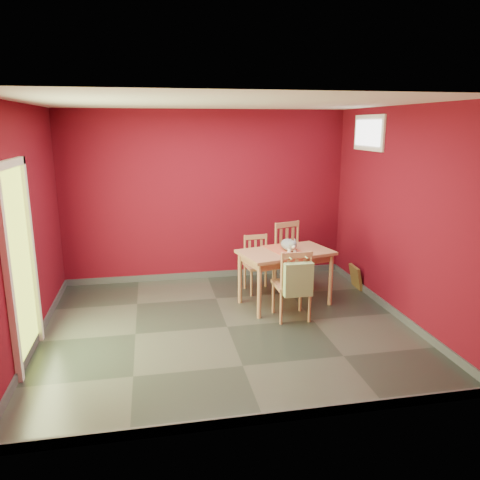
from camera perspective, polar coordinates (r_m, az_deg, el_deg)
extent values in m
plane|color=#2D342D|center=(5.96, -1.57, -10.52)|extent=(4.50, 4.50, 0.00)
plane|color=#5C0916|center=(7.49, -4.14, 5.30)|extent=(4.50, 0.00, 4.50)
plane|color=#5C0916|center=(3.64, 3.45, -3.88)|extent=(4.50, 0.00, 4.50)
plane|color=#5C0916|center=(5.64, -24.84, 1.23)|extent=(0.00, 4.00, 4.00)
plane|color=#5C0916|center=(6.30, 19.01, 2.96)|extent=(0.00, 4.00, 4.00)
plane|color=white|center=(5.43, -1.76, 16.39)|extent=(4.50, 4.50, 0.00)
cube|color=#3F4244|center=(7.78, -3.97, -4.22)|extent=(4.50, 0.02, 0.10)
cube|color=#3F4244|center=(4.23, 3.13, -20.84)|extent=(4.50, 0.02, 0.10)
cube|color=#3F4244|center=(6.03, -23.46, -10.90)|extent=(0.03, 4.00, 0.10)
cube|color=#3F4244|center=(6.65, 18.03, -8.12)|extent=(0.03, 4.00, 0.10)
cube|color=#B7D838|center=(5.34, -25.34, -3.09)|extent=(0.02, 0.85, 2.05)
cube|color=white|center=(4.89, -26.42, -4.19)|extent=(0.06, 0.08, 2.13)
cube|color=white|center=(5.76, -24.07, -1.38)|extent=(0.06, 0.08, 2.13)
cube|color=white|center=(5.15, -26.32, 8.34)|extent=(0.06, 1.01, 0.08)
cube|color=white|center=(7.08, 15.46, 12.48)|extent=(0.03, 0.90, 0.50)
cube|color=white|center=(7.07, 15.30, 12.49)|extent=(0.02, 0.76, 0.36)
cube|color=silver|center=(8.04, 7.39, -1.84)|extent=(0.08, 0.02, 0.12)
cube|color=#AE7651|center=(6.47, 5.59, -1.51)|extent=(1.37, 1.00, 0.04)
cube|color=#AE7651|center=(6.49, 5.57, -2.13)|extent=(1.22, 0.85, 0.10)
cylinder|color=#AE7651|center=(6.08, 2.36, -6.30)|extent=(0.06, 0.06, 0.73)
cylinder|color=#AE7651|center=(6.59, -0.01, -4.68)|extent=(0.06, 0.06, 0.73)
cylinder|color=#AE7651|center=(6.63, 10.99, -4.80)|extent=(0.06, 0.06, 0.73)
cylinder|color=#AE7651|center=(7.10, 8.19, -3.44)|extent=(0.06, 0.06, 0.73)
cube|color=#BE5035|center=(6.46, 5.60, -1.29)|extent=(0.53, 0.80, 0.01)
cube|color=#BE5035|center=(6.17, 6.53, -3.88)|extent=(0.35, 0.09, 0.37)
cube|color=#AE7651|center=(7.03, 2.31, -3.14)|extent=(0.43, 0.43, 0.04)
cylinder|color=#AE7651|center=(6.90, 1.39, -5.34)|extent=(0.03, 0.03, 0.39)
cylinder|color=#AE7651|center=(7.20, 0.59, -4.49)|extent=(0.03, 0.03, 0.39)
cylinder|color=#AE7651|center=(7.00, 4.05, -5.07)|extent=(0.03, 0.03, 0.39)
cylinder|color=#AE7651|center=(7.30, 3.14, -4.25)|extent=(0.03, 0.03, 0.39)
cylinder|color=#AE7651|center=(7.08, 0.60, -1.09)|extent=(0.03, 0.03, 0.42)
cylinder|color=#AE7651|center=(7.18, 3.19, -0.89)|extent=(0.03, 0.03, 0.42)
cube|color=#AE7651|center=(7.08, 1.91, 0.37)|extent=(0.36, 0.06, 0.07)
cube|color=#AE7651|center=(7.11, 1.18, -1.34)|extent=(0.03, 0.02, 0.33)
cube|color=#AE7651|center=(7.13, 1.90, -1.28)|extent=(0.03, 0.02, 0.33)
cube|color=#AE7651|center=(7.16, 2.62, -1.23)|extent=(0.03, 0.02, 0.33)
cube|color=#AE7651|center=(7.21, 6.58, -2.16)|extent=(0.59, 0.59, 0.04)
cylinder|color=#AE7651|center=(7.02, 6.10, -4.76)|extent=(0.04, 0.04, 0.46)
cylinder|color=#AE7651|center=(7.33, 4.33, -3.89)|extent=(0.04, 0.04, 0.46)
cylinder|color=#AE7651|center=(7.24, 8.75, -4.25)|extent=(0.04, 0.04, 0.46)
cylinder|color=#AE7651|center=(7.55, 6.91, -3.43)|extent=(0.04, 0.04, 0.46)
cylinder|color=#AE7651|center=(7.19, 4.40, 0.11)|extent=(0.04, 0.04, 0.50)
cylinder|color=#AE7651|center=(7.41, 7.03, 0.46)|extent=(0.04, 0.04, 0.50)
cube|color=#AE7651|center=(7.25, 5.77, 1.88)|extent=(0.42, 0.16, 0.08)
cube|color=#AE7651|center=(7.25, 4.99, -0.15)|extent=(0.04, 0.03, 0.39)
cube|color=#AE7651|center=(7.31, 5.73, -0.05)|extent=(0.04, 0.03, 0.39)
cube|color=#AE7651|center=(7.37, 6.45, 0.05)|extent=(0.04, 0.03, 0.39)
cube|color=#AE7651|center=(6.11, 6.30, -5.45)|extent=(0.44, 0.44, 0.04)
cylinder|color=#AE7651|center=(6.41, 7.36, -6.77)|extent=(0.04, 0.04, 0.43)
cylinder|color=#AE7651|center=(6.08, 8.48, -7.98)|extent=(0.04, 0.04, 0.43)
cylinder|color=#AE7651|center=(6.30, 4.09, -7.04)|extent=(0.04, 0.04, 0.43)
cylinder|color=#AE7651|center=(5.97, 5.04, -8.29)|extent=(0.04, 0.04, 0.43)
cylinder|color=#AE7651|center=(5.91, 8.65, -3.55)|extent=(0.04, 0.04, 0.47)
cylinder|color=#AE7651|center=(5.80, 5.14, -3.79)|extent=(0.04, 0.04, 0.47)
cube|color=#AE7651|center=(5.80, 6.97, -1.85)|extent=(0.40, 0.04, 0.07)
cube|color=#AE7651|center=(5.90, 7.87, -3.99)|extent=(0.04, 0.02, 0.37)
cube|color=#AE7651|center=(5.87, 6.90, -4.06)|extent=(0.04, 0.02, 0.37)
cube|color=#AE7651|center=(5.84, 5.92, -4.13)|extent=(0.04, 0.02, 0.37)
cube|color=#85A368|center=(5.81, 7.12, -4.82)|extent=(0.36, 0.11, 0.42)
cylinder|color=#85A368|center=(5.76, 6.07, -2.13)|extent=(0.02, 0.18, 0.02)
cylinder|color=#85A368|center=(5.82, 7.96, -2.02)|extent=(0.02, 0.18, 0.02)
cube|color=brown|center=(7.46, 13.93, -4.39)|extent=(0.13, 0.36, 0.35)
cube|color=black|center=(7.46, 13.90, -4.40)|extent=(0.09, 0.25, 0.25)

